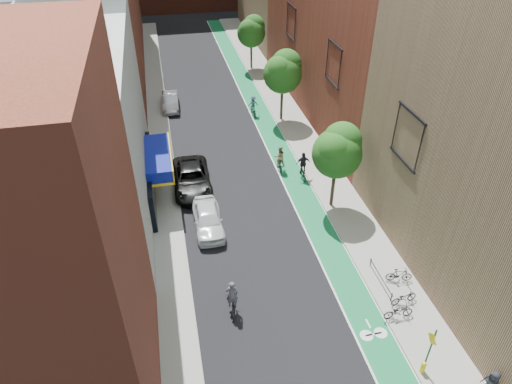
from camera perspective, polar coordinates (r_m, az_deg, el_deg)
ground at (r=25.16m, az=4.87°, el=-17.08°), size 160.00×160.00×0.00m
bike_lane at (r=45.99m, az=0.54°, el=9.91°), size 2.00×68.00×0.01m
sidewalk_left at (r=45.03m, az=-12.12°, el=8.60°), size 2.00×68.00×0.15m
sidewalk_right at (r=46.52m, az=3.59°, el=10.25°), size 3.00×68.00×0.15m
building_left_near_red at (r=18.86m, az=-27.09°, el=-8.59°), size 8.00×10.00×16.00m
building_left_white at (r=32.16m, az=-21.48°, el=7.32°), size 8.00×20.00×12.00m
tree_near at (r=30.79m, az=10.20°, el=5.22°), size 3.40×3.36×6.42m
tree_mid at (r=42.67m, az=3.41°, el=14.88°), size 3.55×3.53×6.74m
tree_far at (r=55.71m, az=-0.57°, el=19.52°), size 3.30×3.25×6.21m
sign_pole at (r=23.66m, az=20.93°, el=-17.77°), size 0.13×0.71×3.00m
parked_car_white at (r=30.63m, az=-6.01°, el=-3.36°), size 1.88×4.62×1.57m
parked_car_black at (r=34.62m, az=-8.04°, el=1.68°), size 2.82×5.98×1.65m
parked_car_silver at (r=47.37m, az=-10.65°, el=11.06°), size 1.73×4.49×1.46m
cyclist_lead at (r=25.41m, az=-2.97°, el=-13.54°), size 0.78×1.80×2.20m
cyclist_lane_near at (r=36.39m, az=2.98°, el=3.97°), size 0.89×1.86×2.12m
cyclist_lane_mid at (r=35.59m, az=5.92°, el=3.03°), size 1.11×1.62×2.22m
cyclist_lane_far at (r=45.18m, az=-0.37°, el=10.60°), size 1.08×1.84×1.96m
parked_bike_near at (r=26.29m, az=17.38°, el=-14.08°), size 1.67×0.61×0.87m
parked_bike_mid at (r=28.18m, az=17.45°, el=-9.86°), size 1.59×0.78×0.92m
parked_bike_far at (r=27.09m, az=17.99°, el=-12.43°), size 1.65×0.77×0.84m
pedestrian at (r=24.64m, az=27.33°, el=-20.56°), size 0.74×0.94×1.68m
fire_hydrant at (r=24.60m, az=20.17°, el=-19.83°), size 0.24×0.24×0.70m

